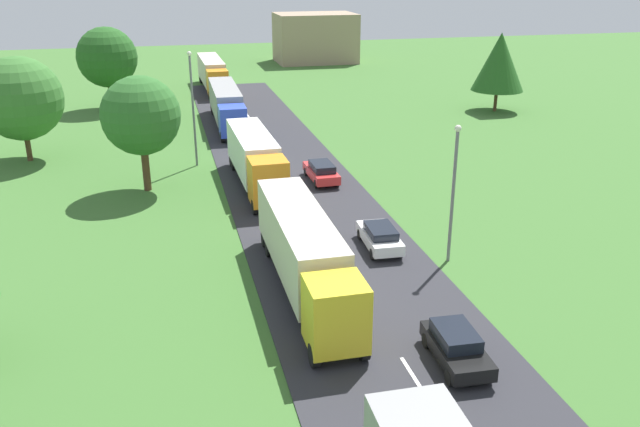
{
  "coord_description": "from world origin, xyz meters",
  "views": [
    {
      "loc": [
        -8.9,
        5.79,
        15.69
      ],
      "look_at": [
        -0.09,
        41.98,
        1.26
      ],
      "focal_mm": 36.95,
      "sensor_mm": 36.0,
      "label": 1
    }
  ],
  "objects_px": {
    "truck_fourth": "(226,104)",
    "tree_elm": "(107,57)",
    "truck_fifth": "(212,72)",
    "distant_building": "(315,38)",
    "car_fifth": "(321,171)",
    "car_fourth": "(380,236)",
    "lamppost_second": "(454,187)",
    "car_third": "(456,346)",
    "tree_lime": "(20,99)",
    "lamppost_third": "(193,104)",
    "truck_second": "(304,251)",
    "truck_third": "(255,158)",
    "tree_pine": "(499,62)",
    "tree_birch": "(141,116)"
  },
  "relations": [
    {
      "from": "lamppost_second",
      "to": "tree_pine",
      "type": "bearing_deg",
      "value": 58.82
    },
    {
      "from": "tree_birch",
      "to": "truck_fifth",
      "type": "bearing_deg",
      "value": 78.11
    },
    {
      "from": "car_fourth",
      "to": "lamppost_second",
      "type": "relative_size",
      "value": 0.56
    },
    {
      "from": "tree_elm",
      "to": "distant_building",
      "type": "relative_size",
      "value": 0.71
    },
    {
      "from": "tree_pine",
      "to": "lamppost_third",
      "type": "bearing_deg",
      "value": -158.56
    },
    {
      "from": "car_fifth",
      "to": "car_fourth",
      "type": "bearing_deg",
      "value": -88.53
    },
    {
      "from": "truck_second",
      "to": "distant_building",
      "type": "relative_size",
      "value": 1.11
    },
    {
      "from": "car_fourth",
      "to": "truck_fourth",
      "type": "bearing_deg",
      "value": 99.08
    },
    {
      "from": "truck_fifth",
      "to": "tree_lime",
      "type": "xyz_separation_m",
      "value": [
        -17.68,
        -28.5,
        2.96
      ]
    },
    {
      "from": "truck_fifth",
      "to": "lamppost_third",
      "type": "height_order",
      "value": "lamppost_third"
    },
    {
      "from": "truck_second",
      "to": "distant_building",
      "type": "xyz_separation_m",
      "value": [
        18.84,
        77.41,
        1.58
      ]
    },
    {
      "from": "truck_second",
      "to": "tree_birch",
      "type": "xyz_separation_m",
      "value": [
        -7.72,
        17.99,
        3.24
      ]
    },
    {
      "from": "car_fourth",
      "to": "tree_lime",
      "type": "relative_size",
      "value": 0.5
    },
    {
      "from": "truck_fifth",
      "to": "tree_pine",
      "type": "xyz_separation_m",
      "value": [
        29.18,
        -20.13,
        3.13
      ]
    },
    {
      "from": "tree_lime",
      "to": "truck_fourth",
      "type": "bearing_deg",
      "value": 26.57
    },
    {
      "from": "tree_birch",
      "to": "lamppost_third",
      "type": "bearing_deg",
      "value": 53.89
    },
    {
      "from": "car_fifth",
      "to": "tree_birch",
      "type": "height_order",
      "value": "tree_birch"
    },
    {
      "from": "lamppost_third",
      "to": "tree_elm",
      "type": "height_order",
      "value": "lamppost_third"
    },
    {
      "from": "truck_fifth",
      "to": "car_third",
      "type": "bearing_deg",
      "value": -86.18
    },
    {
      "from": "truck_fourth",
      "to": "car_fifth",
      "type": "height_order",
      "value": "truck_fourth"
    },
    {
      "from": "lamppost_second",
      "to": "tree_pine",
      "type": "height_order",
      "value": "tree_pine"
    },
    {
      "from": "truck_fourth",
      "to": "tree_elm",
      "type": "bearing_deg",
      "value": 137.33
    },
    {
      "from": "truck_fourth",
      "to": "lamppost_second",
      "type": "xyz_separation_m",
      "value": [
        8.47,
        -35.08,
        2.18
      ]
    },
    {
      "from": "truck_second",
      "to": "tree_birch",
      "type": "bearing_deg",
      "value": 113.22
    },
    {
      "from": "truck_third",
      "to": "lamppost_second",
      "type": "distance_m",
      "value": 17.63
    },
    {
      "from": "tree_lime",
      "to": "truck_third",
      "type": "bearing_deg",
      "value": -32.63
    },
    {
      "from": "truck_third",
      "to": "distant_building",
      "type": "height_order",
      "value": "distant_building"
    },
    {
      "from": "truck_fifth",
      "to": "distant_building",
      "type": "xyz_separation_m",
      "value": [
        18.44,
        20.85,
        1.59
      ]
    },
    {
      "from": "car_third",
      "to": "tree_elm",
      "type": "bearing_deg",
      "value": 106.43
    },
    {
      "from": "truck_fourth",
      "to": "tree_birch",
      "type": "relative_size",
      "value": 1.78
    },
    {
      "from": "tree_pine",
      "to": "distant_building",
      "type": "relative_size",
      "value": 0.67
    },
    {
      "from": "truck_fourth",
      "to": "distant_building",
      "type": "relative_size",
      "value": 1.17
    },
    {
      "from": "distant_building",
      "to": "tree_lime",
      "type": "bearing_deg",
      "value": -126.2
    },
    {
      "from": "tree_elm",
      "to": "tree_lime",
      "type": "relative_size",
      "value": 1.04
    },
    {
      "from": "lamppost_second",
      "to": "truck_third",
      "type": "bearing_deg",
      "value": 119.03
    },
    {
      "from": "lamppost_third",
      "to": "truck_second",
      "type": "bearing_deg",
      "value": -80.64
    },
    {
      "from": "car_fifth",
      "to": "lamppost_third",
      "type": "bearing_deg",
      "value": 143.53
    },
    {
      "from": "car_third",
      "to": "tree_lime",
      "type": "distance_m",
      "value": 42.2
    },
    {
      "from": "truck_second",
      "to": "distant_building",
      "type": "distance_m",
      "value": 79.69
    },
    {
      "from": "lamppost_second",
      "to": "car_fourth",
      "type": "bearing_deg",
      "value": 144.09
    },
    {
      "from": "car_fourth",
      "to": "truck_third",
      "type": "bearing_deg",
      "value": 112.08
    },
    {
      "from": "car_fourth",
      "to": "tree_elm",
      "type": "height_order",
      "value": "tree_elm"
    },
    {
      "from": "truck_fifth",
      "to": "lamppost_third",
      "type": "bearing_deg",
      "value": -97.27
    },
    {
      "from": "car_third",
      "to": "tree_lime",
      "type": "xyz_separation_m",
      "value": [
        -21.97,
        35.77,
        4.35
      ]
    },
    {
      "from": "car_third",
      "to": "car_fifth",
      "type": "relative_size",
      "value": 0.9
    },
    {
      "from": "truck_second",
      "to": "car_fifth",
      "type": "xyz_separation_m",
      "value": [
        4.99,
        16.77,
        -1.4
      ]
    },
    {
      "from": "truck_third",
      "to": "distant_building",
      "type": "distance_m",
      "value": 63.32
    },
    {
      "from": "car_fifth",
      "to": "tree_elm",
      "type": "distance_m",
      "value": 35.23
    },
    {
      "from": "truck_fifth",
      "to": "distant_building",
      "type": "relative_size",
      "value": 1.15
    },
    {
      "from": "tree_elm",
      "to": "car_fourth",
      "type": "bearing_deg",
      "value": -68.77
    }
  ]
}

